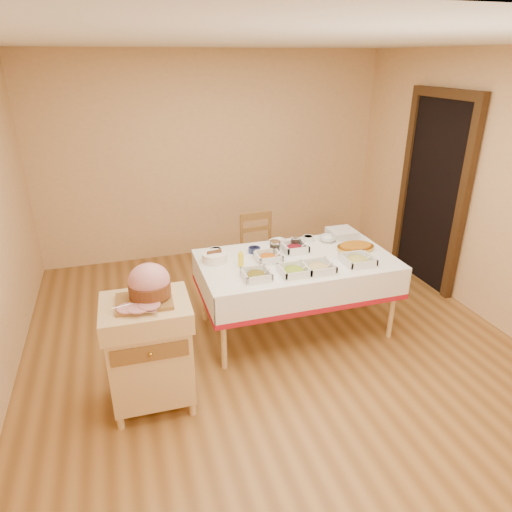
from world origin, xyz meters
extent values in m
plane|color=#92602D|center=(0.00, 0.00, 0.00)|extent=(5.00, 5.00, 0.00)
plane|color=white|center=(0.00, 0.00, 2.60)|extent=(5.00, 5.00, 0.00)
plane|color=#DEB077|center=(0.00, 2.50, 1.30)|extent=(4.50, 0.00, 4.50)
plane|color=#DEB077|center=(2.25, 0.00, 1.30)|extent=(0.00, 5.00, 5.00)
cube|color=black|center=(2.21, 0.90, 1.05)|extent=(0.06, 0.90, 2.10)
cube|color=#3A2412|center=(2.19, 0.40, 1.05)|extent=(0.08, 0.10, 2.10)
cube|color=#3A2412|center=(2.19, 1.40, 1.05)|extent=(0.08, 0.10, 2.10)
cube|color=#3A2412|center=(2.19, 0.90, 2.15)|extent=(0.08, 1.10, 0.10)
cube|color=#DEB77A|center=(0.30, 0.30, 0.73)|extent=(1.80, 1.00, 0.04)
cylinder|color=#DEB77A|center=(-0.52, -0.12, 0.35)|extent=(0.05, 0.05, 0.71)
cylinder|color=#DEB77A|center=(-0.52, 0.72, 0.35)|extent=(0.05, 0.05, 0.71)
cylinder|color=#DEB77A|center=(1.12, -0.12, 0.35)|extent=(0.05, 0.05, 0.71)
cylinder|color=#DEB77A|center=(1.12, 0.72, 0.35)|extent=(0.05, 0.05, 0.71)
cube|color=white|center=(0.30, 0.30, 0.76)|extent=(1.82, 1.02, 0.01)
cube|color=#DEB77A|center=(-1.14, -0.38, 0.42)|extent=(0.60, 0.50, 0.63)
cube|color=#DEB77A|center=(-1.14, -0.38, 0.82)|extent=(0.64, 0.54, 0.16)
cube|color=brown|center=(-1.14, -0.63, 0.63)|extent=(0.53, 0.02, 0.13)
sphere|color=gold|center=(-1.14, -0.64, 0.63)|extent=(0.03, 0.03, 0.03)
cylinder|color=#DEB77A|center=(-1.41, -0.59, 0.05)|extent=(0.05, 0.05, 0.11)
cylinder|color=#DEB77A|center=(-1.41, -0.17, 0.05)|extent=(0.05, 0.05, 0.11)
cylinder|color=#DEB77A|center=(-0.88, -0.59, 0.05)|extent=(0.05, 0.05, 0.11)
cylinder|color=#DEB77A|center=(-0.88, -0.17, 0.05)|extent=(0.05, 0.05, 0.11)
cube|color=brown|center=(0.23, 1.15, 0.45)|extent=(0.43, 0.41, 0.03)
cylinder|color=brown|center=(0.07, 0.97, 0.22)|extent=(0.03, 0.03, 0.43)
cylinder|color=brown|center=(0.04, 1.31, 0.22)|extent=(0.03, 0.03, 0.43)
cylinder|color=brown|center=(0.42, 0.99, 0.22)|extent=(0.03, 0.03, 0.43)
cylinder|color=brown|center=(0.39, 1.34, 0.22)|extent=(0.03, 0.03, 0.43)
cylinder|color=brown|center=(0.04, 1.31, 0.67)|extent=(0.03, 0.03, 0.46)
cylinder|color=brown|center=(0.39, 1.34, 0.67)|extent=(0.03, 0.03, 0.46)
cube|color=brown|center=(0.22, 1.32, 0.86)|extent=(0.37, 0.06, 0.09)
cube|color=brown|center=(-1.14, -0.38, 0.91)|extent=(0.39, 0.31, 0.02)
ellipsoid|color=#CF868A|center=(-1.10, -0.34, 1.05)|extent=(0.29, 0.26, 0.25)
cylinder|color=brown|center=(-1.10, -0.34, 0.98)|extent=(0.30, 0.30, 0.10)
cube|color=silver|center=(-1.19, -0.54, 0.93)|extent=(0.25, 0.11, 0.00)
cylinder|color=silver|center=(-1.22, -0.43, 0.93)|extent=(0.29, 0.08, 0.01)
cube|color=silver|center=(-0.18, 0.02, 0.77)|extent=(0.23, 0.23, 0.01)
ellipsoid|color=#A93013|center=(-0.18, 0.02, 0.79)|extent=(0.18, 0.18, 0.06)
cylinder|color=silver|center=(-0.13, 0.00, 0.79)|extent=(0.14, 0.01, 0.10)
cube|color=silver|center=(0.15, 0.01, 0.77)|extent=(0.24, 0.24, 0.01)
ellipsoid|color=gold|center=(0.15, 0.01, 0.79)|extent=(0.18, 0.18, 0.06)
cylinder|color=silver|center=(0.21, -0.02, 0.79)|extent=(0.13, 0.01, 0.10)
cube|color=silver|center=(0.39, 0.00, 0.77)|extent=(0.25, 0.25, 0.01)
ellipsoid|color=tan|center=(0.39, 0.00, 0.79)|extent=(0.19, 0.19, 0.07)
cylinder|color=silver|center=(0.44, -0.02, 0.79)|extent=(0.14, 0.01, 0.10)
cube|color=silver|center=(0.80, 0.04, 0.77)|extent=(0.27, 0.27, 0.01)
ellipsoid|color=tan|center=(0.80, 0.04, 0.79)|extent=(0.20, 0.20, 0.07)
cylinder|color=silver|center=(0.85, 0.01, 0.79)|extent=(0.14, 0.01, 0.10)
cube|color=silver|center=(0.03, 0.34, 0.77)|extent=(0.23, 0.23, 0.02)
ellipsoid|color=#C35A0E|center=(0.03, 0.34, 0.79)|extent=(0.17, 0.17, 0.06)
cylinder|color=silver|center=(0.08, 0.32, 0.80)|extent=(0.15, 0.01, 0.11)
cube|color=silver|center=(0.35, 0.48, 0.77)|extent=(0.23, 0.23, 0.02)
ellipsoid|color=maroon|center=(0.35, 0.48, 0.79)|extent=(0.17, 0.17, 0.06)
cylinder|color=silver|center=(0.40, 0.45, 0.80)|extent=(0.15, 0.01, 0.11)
cylinder|color=silver|center=(-0.40, 0.63, 0.79)|extent=(0.13, 0.13, 0.06)
cylinder|color=black|center=(-0.40, 0.63, 0.81)|extent=(0.10, 0.10, 0.02)
cylinder|color=navy|center=(-0.04, 0.56, 0.79)|extent=(0.12, 0.12, 0.05)
cylinder|color=maroon|center=(-0.04, 0.56, 0.80)|extent=(0.09, 0.09, 0.02)
cylinder|color=silver|center=(0.58, 0.68, 0.79)|extent=(0.11, 0.11, 0.05)
cylinder|color=#C35A0E|center=(0.58, 0.68, 0.80)|extent=(0.09, 0.09, 0.02)
imported|color=silver|center=(0.26, 0.69, 0.78)|extent=(0.21, 0.21, 0.04)
imported|color=silver|center=(0.77, 0.62, 0.79)|extent=(0.18, 0.18, 0.05)
cylinder|color=silver|center=(0.14, 0.47, 0.82)|extent=(0.10, 0.10, 0.12)
cylinder|color=silver|center=(0.14, 0.47, 0.88)|extent=(0.10, 0.10, 0.01)
cylinder|color=black|center=(0.14, 0.47, 0.80)|extent=(0.08, 0.08, 0.09)
cylinder|color=silver|center=(0.39, 0.56, 0.81)|extent=(0.09, 0.09, 0.11)
cylinder|color=silver|center=(0.39, 0.56, 0.87)|extent=(0.10, 0.10, 0.01)
cylinder|color=black|center=(0.39, 0.56, 0.80)|extent=(0.08, 0.08, 0.08)
cylinder|color=yellow|center=(-0.24, 0.30, 0.82)|extent=(0.05, 0.05, 0.13)
cone|color=yellow|center=(-0.24, 0.30, 0.90)|extent=(0.03, 0.03, 0.03)
cylinder|color=white|center=(-0.45, 0.47, 0.80)|extent=(0.23, 0.23, 0.08)
cube|color=silver|center=(0.96, 0.69, 0.77)|extent=(0.27, 0.27, 0.01)
cube|color=silver|center=(0.96, 0.69, 0.78)|extent=(0.27, 0.27, 0.01)
cube|color=silver|center=(0.96, 0.69, 0.80)|extent=(0.27, 0.27, 0.01)
cube|color=silver|center=(0.96, 0.69, 0.82)|extent=(0.27, 0.27, 0.01)
cube|color=silver|center=(0.96, 0.69, 0.83)|extent=(0.27, 0.27, 0.01)
ellipsoid|color=gold|center=(0.94, 0.34, 0.78)|extent=(0.38, 0.27, 0.03)
ellipsoid|color=#B66913|center=(0.94, 0.34, 0.79)|extent=(0.32, 0.23, 0.04)
camera|label=1|loc=(-1.23, -3.32, 2.50)|focal=32.00mm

